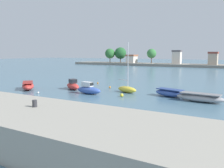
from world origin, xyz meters
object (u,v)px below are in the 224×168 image
at_px(mooring_bollard, 35,103).
at_px(moored_boat_1, 73,85).
at_px(moored_boat_2, 89,89).
at_px(mooring_buoy_1, 98,83).
at_px(mooring_buoy_2, 38,93).
at_px(mooring_buoy_3, 122,95).
at_px(moored_boat_3, 127,89).
at_px(moored_boat_5, 200,98).
at_px(moored_boat_4, 170,93).
at_px(mooring_buoy_0, 110,87).
at_px(moored_boat_0, 28,86).

xyz_separation_m(mooring_bollard, moored_boat_1, (-11.41, 17.56, -1.67)).
height_order(moored_boat_2, mooring_buoy_1, moored_boat_2).
relative_size(mooring_buoy_1, mooring_buoy_2, 0.98).
relative_size(moored_boat_1, moored_boat_2, 1.06).
bearing_deg(mooring_buoy_2, mooring_buoy_1, 84.93).
bearing_deg(mooring_buoy_3, moored_boat_3, 106.14).
bearing_deg(mooring_buoy_2, moored_boat_5, 15.42).
relative_size(mooring_bollard, moored_boat_3, 0.07).
bearing_deg(moored_boat_1, moored_boat_4, 38.22).
bearing_deg(moored_boat_3, moored_boat_1, -150.76).
xyz_separation_m(mooring_buoy_0, mooring_buoy_3, (5.23, -5.77, 0.07)).
bearing_deg(mooring_buoy_0, moored_boat_2, -87.61).
height_order(moored_boat_1, mooring_buoy_2, moored_boat_1).
bearing_deg(moored_boat_4, moored_boat_2, -144.35).
height_order(moored_boat_1, mooring_buoy_1, moored_boat_1).
height_order(moored_boat_4, mooring_buoy_0, moored_boat_4).
bearing_deg(moored_boat_2, moored_boat_4, 22.55).
height_order(moored_boat_1, moored_boat_2, moored_boat_2).
relative_size(moored_boat_0, moored_boat_2, 1.17).
relative_size(moored_boat_4, mooring_buoy_0, 14.69).
bearing_deg(mooring_buoy_1, mooring_buoy_2, -95.07).
relative_size(mooring_bollard, moored_boat_5, 0.08).
bearing_deg(moored_boat_1, moored_boat_3, 42.83).
distance_m(mooring_buoy_0, mooring_buoy_3, 7.79).
distance_m(mooring_bollard, moored_boat_5, 19.12).
distance_m(moored_boat_1, mooring_buoy_0, 5.83).
bearing_deg(mooring_buoy_1, moored_boat_1, -87.08).
relative_size(moored_boat_1, moored_boat_5, 0.74).
bearing_deg(moored_boat_4, mooring_buoy_2, -140.41).
bearing_deg(mooring_buoy_2, mooring_bollard, -42.88).
relative_size(moored_boat_5, mooring_buoy_0, 18.33).
distance_m(mooring_bollard, moored_boat_0, 22.17).
bearing_deg(moored_boat_3, mooring_buoy_0, 169.60).
bearing_deg(mooring_buoy_2, mooring_buoy_0, 58.54).
xyz_separation_m(moored_boat_0, moored_boat_4, (20.49, 5.16, -0.10)).
bearing_deg(moored_boat_0, mooring_buoy_1, 104.96).
relative_size(moored_boat_2, mooring_buoy_1, 14.30).
xyz_separation_m(moored_boat_0, mooring_buoy_2, (4.24, -1.88, -0.44)).
height_order(moored_boat_2, moored_boat_3, moored_boat_3).
relative_size(moored_boat_0, moored_boat_4, 1.01).
xyz_separation_m(moored_boat_0, moored_boat_3, (14.30, 5.23, -0.08)).
relative_size(moored_boat_1, mooring_buoy_1, 15.19).
bearing_deg(mooring_buoy_1, mooring_buoy_3, -43.15).
distance_m(mooring_bollard, mooring_buoy_2, 17.79).
distance_m(moored_boat_3, moored_boat_4, 6.19).
height_order(mooring_bollard, moored_boat_4, mooring_bollard).
bearing_deg(mooring_buoy_0, moored_boat_1, -137.27).
bearing_deg(moored_boat_1, moored_boat_5, 32.50).
relative_size(mooring_buoy_0, mooring_buoy_2, 1.10).
xyz_separation_m(moored_boat_1, moored_boat_3, (8.52, 1.57, -0.10)).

